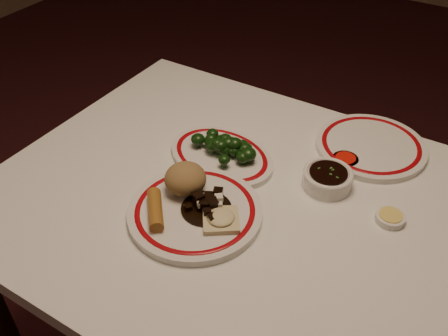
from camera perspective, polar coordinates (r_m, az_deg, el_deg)
dining_table at (r=1.19m, az=3.32°, el=-7.17°), size 1.20×0.90×0.75m
main_plate at (r=1.09m, az=-3.32°, el=-5.04°), size 0.37×0.37×0.02m
rice_mound at (r=1.11m, az=-4.43°, el=-1.21°), size 0.09×0.09×0.07m
spring_roll at (r=1.07m, az=-7.86°, el=-4.72°), size 0.10×0.10×0.03m
fried_wonton at (r=1.05m, az=-0.35°, el=-5.83°), size 0.11×0.11×0.02m
stirfry_heap at (r=1.08m, az=-1.87°, el=-4.22°), size 0.11×0.12×0.03m
broccoli_plate at (r=1.24m, az=-0.32°, el=1.42°), size 0.31×0.28×0.02m
broccoli_pile at (r=1.22m, az=0.15°, el=2.57°), size 0.18×0.11×0.05m
soy_bowl at (r=1.18m, az=11.74°, el=-1.26°), size 0.11×0.11×0.04m
sweet_sour_dish at (r=1.26m, az=13.67°, el=0.83°), size 0.06×0.06×0.02m
mustard_dish at (r=1.13m, az=18.45°, el=-5.40°), size 0.06×0.06×0.02m
far_plate at (r=1.32m, az=16.42°, el=2.43°), size 0.28×0.28×0.02m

